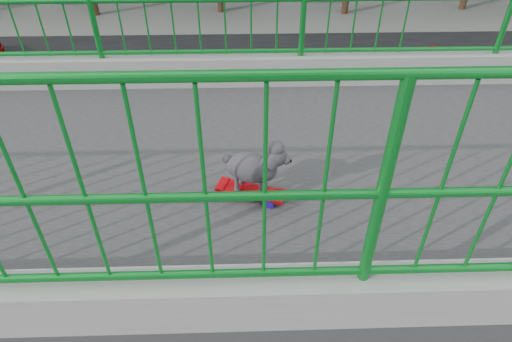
{
  "coord_description": "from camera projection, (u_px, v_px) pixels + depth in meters",
  "views": [
    {
      "loc": [
        2.79,
        5.42,
        9.05
      ],
      "look_at": [
        -0.07,
        5.51,
        6.85
      ],
      "focal_mm": 30.52,
      "sensor_mm": 36.0,
      "label": 1
    }
  ],
  "objects": [
    {
      "name": "road",
      "position": [
        113.0,
        114.0,
        17.9
      ],
      "size": [
        18.0,
        90.0,
        0.02
      ],
      "primitive_type": "cube",
      "color": "black",
      "rests_on": "ground"
    },
    {
      "name": "skateboard",
      "position": [
        251.0,
        192.0,
        3.1
      ],
      "size": [
        0.31,
        0.52,
        0.07
      ],
      "rotation": [
        0.0,
        0.0,
        -0.34
      ],
      "color": "red",
      "rests_on": "footbridge"
    },
    {
      "name": "poodle",
      "position": [
        254.0,
        166.0,
        2.95
      ],
      "size": [
        0.3,
        0.47,
        0.41
      ],
      "rotation": [
        0.0,
        0.0,
        -0.34
      ],
      "color": "#323035",
      "rests_on": "skateboard"
    },
    {
      "name": "car_0",
      "position": [
        122.0,
        219.0,
        11.98
      ],
      "size": [
        1.66,
        4.12,
        1.4
      ],
      "primitive_type": "imported",
      "color": "black",
      "rests_on": "ground"
    },
    {
      "name": "car_2",
      "position": [
        66.0,
        106.0,
        16.93
      ],
      "size": [
        2.49,
        5.41,
        1.5
      ],
      "primitive_type": "imported",
      "rotation": [
        0.0,
        0.0,
        3.14
      ],
      "color": "silver",
      "rests_on": "ground"
    },
    {
      "name": "car_3",
      "position": [
        486.0,
        66.0,
        19.91
      ],
      "size": [
        2.05,
        5.04,
        1.46
      ],
      "primitive_type": "imported",
      "rotation": [
        0.0,
        0.0,
        3.14
      ],
      "color": "#B80707",
      "rests_on": "ground"
    }
  ]
}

